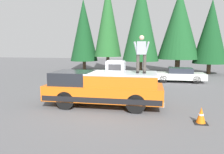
# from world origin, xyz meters

# --- Properties ---
(ground_plane) EXTENTS (90.00, 90.00, 0.00)m
(ground_plane) POSITION_xyz_m (0.00, 0.00, 0.00)
(ground_plane) COLOR #565659
(pickup_truck) EXTENTS (2.01, 5.54, 1.65)m
(pickup_truck) POSITION_xyz_m (0.19, -0.48, 0.87)
(pickup_truck) COLOR orange
(pickup_truck) RESTS_ON ground
(compressor_unit) EXTENTS (0.65, 0.84, 0.56)m
(compressor_unit) POSITION_xyz_m (0.18, -1.05, 1.93)
(compressor_unit) COLOR silver
(compressor_unit) RESTS_ON pickup_truck
(person_on_truck_bed) EXTENTS (0.29, 0.72, 1.69)m
(person_on_truck_bed) POSITION_xyz_m (0.08, -2.23, 2.55)
(person_on_truck_bed) COLOR #423D38
(person_on_truck_bed) RESTS_ON pickup_truck
(parked_car_white) EXTENTS (1.64, 4.10, 1.16)m
(parked_car_white) POSITION_xyz_m (8.39, -4.96, 0.58)
(parked_car_white) COLOR white
(parked_car_white) RESTS_ON ground
(traffic_cone) EXTENTS (0.47, 0.47, 0.62)m
(traffic_cone) POSITION_xyz_m (-1.49, -4.53, 0.29)
(traffic_cone) COLOR black
(traffic_cone) RESTS_ON ground
(conifer_far_left) EXTENTS (3.45, 3.45, 7.76)m
(conifer_far_left) POSITION_xyz_m (14.42, -8.75, 4.44)
(conifer_far_left) COLOR #4C3826
(conifer_far_left) RESTS_ON ground
(conifer_left) EXTENTS (4.47, 4.47, 9.05)m
(conifer_left) POSITION_xyz_m (14.84, -5.56, 5.29)
(conifer_left) COLOR #4C3826
(conifer_left) RESTS_ON ground
(conifer_center_left) EXTENTS (3.99, 3.99, 10.07)m
(conifer_center_left) POSITION_xyz_m (14.08, -1.49, 5.70)
(conifer_center_left) COLOR #4C3826
(conifer_center_left) RESTS_ON ground
(conifer_center_right) EXTENTS (3.24, 3.24, 10.31)m
(conifer_center_right) POSITION_xyz_m (15.59, 2.48, 6.01)
(conifer_center_right) COLOR #4C3826
(conifer_center_right) RESTS_ON ground
(conifer_right) EXTENTS (3.41, 3.41, 8.73)m
(conifer_right) POSITION_xyz_m (16.16, 5.66, 4.93)
(conifer_right) COLOR #4C3826
(conifer_right) RESTS_ON ground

